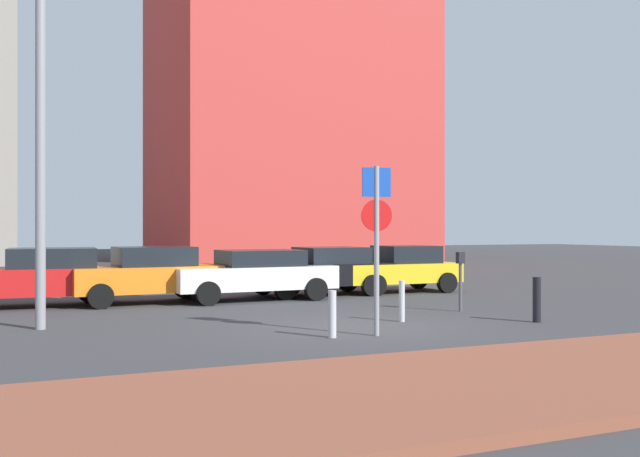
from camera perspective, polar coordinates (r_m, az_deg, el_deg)
ground_plane at (r=14.66m, az=2.65°, el=-7.92°), size 120.00×120.00×0.00m
sidewalk_brick at (r=9.94m, az=17.85°, el=-11.30°), size 40.00×4.10×0.14m
parked_car_red at (r=19.69m, az=-21.69°, el=-3.60°), size 4.70×2.25×1.51m
parked_car_orange at (r=19.72m, az=-13.70°, el=-3.56°), size 4.00×2.13×1.53m
parked_car_white at (r=20.11m, az=-5.32°, el=-3.63°), size 4.61×2.13×1.41m
parked_car_black at (r=21.48m, az=0.13°, el=-3.38°), size 4.38×2.12×1.45m
parked_car_yellow at (r=22.67m, az=6.37°, el=-3.21°), size 3.92×1.96×1.47m
parking_sign_post at (r=13.33m, az=4.58°, el=-0.02°), size 0.59×0.16×3.19m
parking_meter at (r=17.57m, az=11.25°, el=-3.54°), size 0.18×0.14×1.45m
street_lamp at (r=15.39m, az=-21.59°, el=8.95°), size 0.70×0.36×7.57m
traffic_bollard_near at (r=16.00m, az=17.07°, el=-5.50°), size 0.18×0.18×0.98m
traffic_bollard_mid at (r=15.50m, az=6.61°, el=-5.83°), size 0.13×0.13×0.89m
traffic_bollard_far at (r=13.16m, az=0.99°, el=-6.91°), size 0.15×0.15×0.87m
building_colorful_midrise at (r=49.67m, az=-2.98°, el=12.76°), size 16.40×14.67×26.02m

